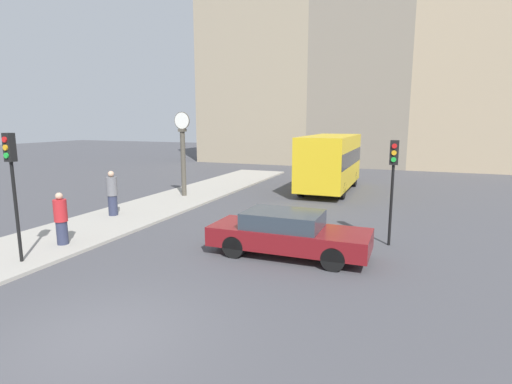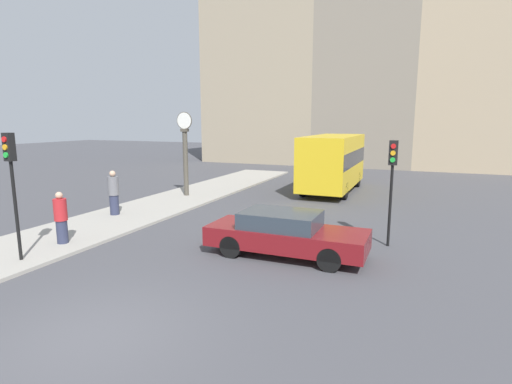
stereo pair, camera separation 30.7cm
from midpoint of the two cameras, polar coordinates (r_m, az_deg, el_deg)
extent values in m
plane|color=#47474C|center=(8.44, -21.50, -18.60)|extent=(120.00, 120.00, 0.00)
cube|color=#A39E93|center=(20.02, -11.54, -1.35)|extent=(3.59, 26.01, 0.10)
cube|color=gray|center=(39.87, 1.27, 18.16)|extent=(10.93, 5.00, 19.08)
cube|color=gray|center=(37.52, 15.89, 18.62)|extent=(8.33, 5.00, 19.49)
cube|color=tan|center=(37.31, 30.27, 16.02)|extent=(9.73, 5.00, 17.32)
cube|color=maroon|center=(11.91, 5.12, -6.46)|extent=(4.70, 1.74, 0.58)
cube|color=#2D3842|center=(11.83, 4.29, -3.94)|extent=(2.25, 1.56, 0.47)
cylinder|color=black|center=(12.37, 12.67, -7.20)|extent=(0.66, 0.22, 0.66)
cylinder|color=black|center=(10.95, 11.26, -9.44)|extent=(0.66, 0.22, 0.66)
cylinder|color=black|center=(13.14, 0.01, -5.91)|extent=(0.66, 0.22, 0.66)
cylinder|color=black|center=(11.82, -2.84, -7.78)|extent=(0.66, 0.22, 0.66)
cube|color=gold|center=(23.00, 11.32, 4.42)|extent=(2.43, 7.02, 2.79)
cube|color=#1E232D|center=(22.98, 11.33, 4.91)|extent=(2.46, 6.88, 0.82)
cylinder|color=black|center=(25.10, 14.61, 1.75)|extent=(0.28, 0.90, 0.90)
cylinder|color=black|center=(25.48, 9.81, 2.05)|extent=(0.28, 0.90, 0.90)
cylinder|color=black|center=(20.85, 12.91, 0.17)|extent=(0.28, 0.90, 0.90)
cylinder|color=black|center=(21.31, 7.20, 0.55)|extent=(0.28, 0.90, 0.90)
cylinder|color=black|center=(12.79, -30.48, -2.41)|extent=(0.09, 0.09, 2.79)
cube|color=black|center=(12.57, -31.20, 5.52)|extent=(0.26, 0.20, 0.76)
cylinder|color=red|center=(12.49, -31.73, 6.42)|extent=(0.15, 0.04, 0.15)
cylinder|color=orange|center=(12.50, -31.65, 5.46)|extent=(0.15, 0.04, 0.15)
cylinder|color=green|center=(12.51, -31.56, 4.51)|extent=(0.15, 0.04, 0.15)
cylinder|color=black|center=(13.35, 19.24, -1.92)|extent=(0.09, 0.09, 2.61)
cube|color=black|center=(13.12, 19.66, 5.30)|extent=(0.26, 0.20, 0.76)
cylinder|color=red|center=(12.99, 19.69, 6.18)|extent=(0.15, 0.04, 0.15)
cylinder|color=orange|center=(13.00, 19.63, 5.26)|extent=(0.15, 0.04, 0.15)
cylinder|color=green|center=(13.02, 19.58, 4.35)|extent=(0.15, 0.04, 0.15)
cylinder|color=#4C473D|center=(21.09, -9.61, 3.99)|extent=(0.25, 0.25, 3.32)
cube|color=#4C473D|center=(20.98, -9.75, 8.70)|extent=(0.32, 0.32, 0.15)
cylinder|color=#4C473D|center=(20.97, -9.79, 10.02)|extent=(0.88, 0.04, 0.88)
cylinder|color=white|center=(20.97, -9.79, 10.02)|extent=(0.82, 0.06, 0.82)
cylinder|color=#2D334C|center=(17.59, -19.11, -1.74)|extent=(0.37, 0.37, 0.83)
cylinder|color=slate|center=(17.45, -19.26, 0.84)|extent=(0.43, 0.43, 0.77)
sphere|color=tan|center=(17.38, -19.36, 2.50)|extent=(0.25, 0.25, 0.25)
cylinder|color=#2D334C|center=(14.15, -25.39, -5.14)|extent=(0.34, 0.34, 0.75)
cylinder|color=red|center=(13.99, -25.62, -2.28)|extent=(0.40, 0.40, 0.70)
sphere|color=tan|center=(13.91, -25.76, -0.43)|extent=(0.22, 0.22, 0.22)
camera|label=1|loc=(0.15, -89.43, 0.10)|focal=28.00mm
camera|label=2|loc=(0.15, 90.57, -0.10)|focal=28.00mm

